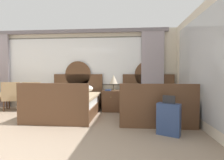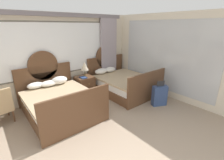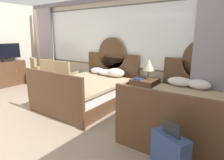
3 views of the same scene
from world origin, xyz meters
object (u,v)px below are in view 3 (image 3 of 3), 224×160
(armchair_by_window_left, at_px, (66,75))
(armchair_by_window_right, at_px, (39,70))
(nightstand_between_beds, at_px, (144,92))
(bed_near_window, at_px, (89,90))
(suitcase_on_floor, at_px, (169,159))
(table_lamp_on_nightstand, at_px, (149,65))
(armchair_by_window_centre, at_px, (51,72))
(bed_near_mirror, at_px, (188,111))
(tv_flatscreen, at_px, (6,52))
(book_on_nightstand, at_px, (139,79))

(armchair_by_window_left, bearing_deg, armchair_by_window_right, 179.86)
(nightstand_between_beds, bearing_deg, armchair_by_window_left, -174.48)
(bed_near_window, bearing_deg, suitcase_on_floor, -30.73)
(table_lamp_on_nightstand, height_order, armchair_by_window_centre, table_lamp_on_nightstand)
(bed_near_window, relative_size, armchair_by_window_left, 2.33)
(nightstand_between_beds, bearing_deg, armchair_by_window_right, -176.47)
(bed_near_window, xyz_separation_m, suitcase_on_floor, (2.50, -1.49, -0.03))
(bed_near_window, distance_m, table_lamp_on_nightstand, 1.57)
(nightstand_between_beds, distance_m, armchair_by_window_right, 3.86)
(bed_near_mirror, relative_size, armchair_by_window_left, 2.33)
(bed_near_mirror, height_order, armchair_by_window_right, bed_near_mirror)
(nightstand_between_beds, bearing_deg, bed_near_mirror, -29.43)
(bed_near_window, distance_m, armchair_by_window_left, 1.38)
(armchair_by_window_right, bearing_deg, tv_flatscreen, -136.21)
(tv_flatscreen, bearing_deg, armchair_by_window_centre, 26.06)
(bed_near_window, distance_m, tv_flatscreen, 3.46)
(tv_flatscreen, distance_m, armchair_by_window_centre, 1.64)
(book_on_nightstand, distance_m, suitcase_on_floor, 2.50)
(tv_flatscreen, height_order, armchair_by_window_left, tv_flatscreen)
(armchair_by_window_centre, bearing_deg, book_on_nightstand, 2.37)
(tv_flatscreen, height_order, armchair_by_window_centre, tv_flatscreen)
(armchair_by_window_centre, relative_size, armchair_by_window_right, 1.00)
(book_on_nightstand, bearing_deg, armchair_by_window_right, -178.07)
(table_lamp_on_nightstand, relative_size, armchair_by_window_centre, 0.53)
(armchair_by_window_left, xyz_separation_m, suitcase_on_floor, (3.81, -1.90, -0.17))
(table_lamp_on_nightstand, distance_m, book_on_nightstand, 0.40)
(book_on_nightstand, bearing_deg, armchair_by_window_left, -176.90)
(book_on_nightstand, relative_size, armchair_by_window_right, 0.28)
(nightstand_between_beds, distance_m, table_lamp_on_nightstand, 0.67)
(tv_flatscreen, relative_size, armchair_by_window_left, 1.02)
(bed_near_mirror, distance_m, armchair_by_window_right, 5.05)
(table_lamp_on_nightstand, bearing_deg, armchair_by_window_centre, -175.00)
(table_lamp_on_nightstand, xyz_separation_m, armchair_by_window_centre, (-3.25, -0.28, -0.51))
(tv_flatscreen, bearing_deg, suitcase_on_floor, -11.96)
(bed_near_mirror, height_order, armchair_by_window_left, bed_near_mirror)
(armchair_by_window_centre, height_order, armchair_by_window_right, same)
(bed_near_mirror, distance_m, book_on_nightstand, 1.43)
(table_lamp_on_nightstand, relative_size, armchair_by_window_left, 0.53)
(book_on_nightstand, bearing_deg, nightstand_between_beds, 47.75)
(table_lamp_on_nightstand, bearing_deg, bed_near_mirror, -32.47)
(bed_near_window, relative_size, suitcase_on_floor, 2.77)
(bed_near_mirror, distance_m, nightstand_between_beds, 1.36)
(tv_flatscreen, relative_size, armchair_by_window_right, 1.02)
(bed_near_window, relative_size, armchair_by_window_centre, 2.33)
(book_on_nightstand, height_order, tv_flatscreen, tv_flatscreen)
(book_on_nightstand, xyz_separation_m, tv_flatscreen, (-4.45, -0.79, 0.45))
(bed_near_mirror, relative_size, tv_flatscreen, 2.30)
(armchair_by_window_centre, height_order, suitcase_on_floor, armchair_by_window_centre)
(book_on_nightstand, bearing_deg, bed_near_window, -153.25)
(armchair_by_window_centre, bearing_deg, table_lamp_on_nightstand, 5.00)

